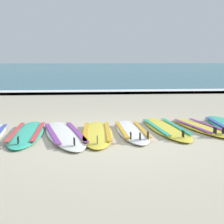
# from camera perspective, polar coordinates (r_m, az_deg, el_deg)

# --- Properties ---
(ground_plane) EXTENTS (80.00, 80.00, 0.00)m
(ground_plane) POSITION_cam_1_polar(r_m,az_deg,el_deg) (5.74, 0.54, -4.37)
(ground_plane) COLOR #B7AD93
(sea) EXTENTS (80.00, 60.00, 0.10)m
(sea) POSITION_cam_1_polar(r_m,az_deg,el_deg) (42.32, -3.89, 7.42)
(sea) COLOR #23667A
(sea) RESTS_ON ground
(wave_foam_strip) EXTENTS (80.00, 0.76, 0.11)m
(wave_foam_strip) POSITION_cam_1_polar(r_m,az_deg,el_deg) (12.75, -2.29, 3.38)
(wave_foam_strip) COLOR white
(wave_foam_strip) RESTS_ON ground
(surfboard_2) EXTENTS (0.58, 2.19, 0.18)m
(surfboard_2) POSITION_cam_1_polar(r_m,az_deg,el_deg) (6.10, -14.13, -3.50)
(surfboard_2) COLOR #2DB793
(surfboard_2) RESTS_ON ground
(surfboard_3) EXTENTS (1.08, 2.41, 0.18)m
(surfboard_3) POSITION_cam_1_polar(r_m,az_deg,el_deg) (5.90, -8.04, -3.72)
(surfboard_3) COLOR silver
(surfboard_3) RESTS_ON ground
(surfboard_4) EXTENTS (0.60, 2.16, 0.18)m
(surfboard_4) POSITION_cam_1_polar(r_m,az_deg,el_deg) (5.93, -2.57, -3.58)
(surfboard_4) COLOR yellow
(surfboard_4) RESTS_ON ground
(surfboard_5) EXTENTS (0.56, 2.02, 0.18)m
(surfboard_5) POSITION_cam_1_polar(r_m,az_deg,el_deg) (6.09, 3.35, -3.24)
(surfboard_5) COLOR white
(surfboard_5) RESTS_ON ground
(surfboard_6) EXTENTS (0.75, 2.24, 0.18)m
(surfboard_6) POSITION_cam_1_polar(r_m,az_deg,el_deg) (6.40, 9.05, -2.73)
(surfboard_6) COLOR yellow
(surfboard_6) RESTS_ON ground
(surfboard_7) EXTENTS (0.87, 1.96, 0.18)m
(surfboard_7) POSITION_cam_1_polar(r_m,az_deg,el_deg) (6.63, 14.64, -2.50)
(surfboard_7) COLOR yellow
(surfboard_7) RESTS_ON ground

